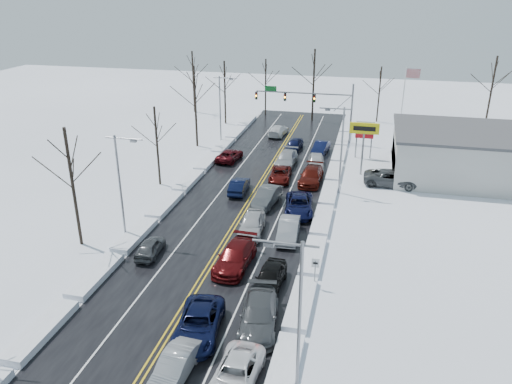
% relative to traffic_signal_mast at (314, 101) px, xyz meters
% --- Properties ---
extents(ground, '(160.00, 160.00, 0.00)m').
position_rel_traffic_signal_mast_xyz_m(ground, '(-3.45, -27.99, -5.48)').
color(ground, white).
rests_on(ground, ground).
extents(road_surface, '(14.00, 84.00, 0.01)m').
position_rel_traffic_signal_mast_xyz_m(road_surface, '(-3.45, -25.99, -5.47)').
color(road_surface, black).
rests_on(road_surface, ground).
extents(snow_bank_left, '(1.57, 72.00, 0.51)m').
position_rel_traffic_signal_mast_xyz_m(snow_bank_left, '(-11.05, -25.99, -5.48)').
color(snow_bank_left, white).
rests_on(snow_bank_left, ground).
extents(snow_bank_right, '(1.57, 72.00, 0.51)m').
position_rel_traffic_signal_mast_xyz_m(snow_bank_right, '(4.15, -25.99, -5.48)').
color(snow_bank_right, white).
rests_on(snow_bank_right, ground).
extents(traffic_signal_mast, '(13.28, 0.39, 8.00)m').
position_rel_traffic_signal_mast_xyz_m(traffic_signal_mast, '(0.00, 0.00, 0.00)').
color(traffic_signal_mast, slate).
rests_on(traffic_signal_mast, ground).
extents(tires_plus_sign, '(3.20, 0.34, 6.00)m').
position_rel_traffic_signal_mast_xyz_m(tires_plus_sign, '(7.05, -12.00, -0.49)').
color(tires_plus_sign, slate).
rests_on(tires_plus_sign, ground).
extents(used_vehicles_sign, '(2.20, 0.22, 4.65)m').
position_rel_traffic_signal_mast_xyz_m(used_vehicles_sign, '(7.05, -5.99, -2.16)').
color(used_vehicles_sign, slate).
rests_on(used_vehicles_sign, ground).
extents(speed_limit_sign, '(0.55, 0.09, 2.35)m').
position_rel_traffic_signal_mast_xyz_m(speed_limit_sign, '(4.75, -35.99, -3.84)').
color(speed_limit_sign, slate).
rests_on(speed_limit_sign, ground).
extents(flagpole, '(1.87, 1.20, 10.00)m').
position_rel_traffic_signal_mast_xyz_m(flagpole, '(11.72, 2.01, 0.45)').
color(flagpole, silver).
rests_on(flagpole, ground).
extents(dealership_building, '(20.40, 12.40, 5.30)m').
position_rel_traffic_signal_mast_xyz_m(dealership_building, '(20.53, -9.99, -2.82)').
color(dealership_building, '#B0B0AB').
rests_on(dealership_building, ground).
extents(streetlight_se, '(3.20, 0.25, 9.00)m').
position_rel_traffic_signal_mast_xyz_m(streetlight_se, '(4.85, -45.99, -0.17)').
color(streetlight_se, slate).
rests_on(streetlight_se, ground).
extents(streetlight_ne, '(3.20, 0.25, 9.00)m').
position_rel_traffic_signal_mast_xyz_m(streetlight_ne, '(4.85, -17.99, -0.17)').
color(streetlight_ne, slate).
rests_on(streetlight_ne, ground).
extents(streetlight_sw, '(3.20, 0.25, 9.00)m').
position_rel_traffic_signal_mast_xyz_m(streetlight_sw, '(-11.74, -31.99, -0.17)').
color(streetlight_sw, slate).
rests_on(streetlight_sw, ground).
extents(streetlight_nw, '(3.20, 0.25, 9.00)m').
position_rel_traffic_signal_mast_xyz_m(streetlight_nw, '(-11.74, -3.99, -0.17)').
color(streetlight_nw, slate).
rests_on(streetlight_nw, ground).
extents(tree_left_b, '(4.00, 4.00, 10.00)m').
position_rel_traffic_signal_mast_xyz_m(tree_left_b, '(-14.95, -33.99, 1.51)').
color(tree_left_b, '#2D231C').
rests_on(tree_left_b, ground).
extents(tree_left_c, '(3.40, 3.40, 8.50)m').
position_rel_traffic_signal_mast_xyz_m(tree_left_c, '(-13.95, -19.99, 0.46)').
color(tree_left_c, '#2D231C').
rests_on(tree_left_c, ground).
extents(tree_left_d, '(4.20, 4.20, 10.50)m').
position_rel_traffic_signal_mast_xyz_m(tree_left_d, '(-14.65, -5.99, 1.86)').
color(tree_left_d, '#2D231C').
rests_on(tree_left_d, ground).
extents(tree_left_e, '(3.80, 3.80, 9.50)m').
position_rel_traffic_signal_mast_xyz_m(tree_left_e, '(-14.25, 6.01, 1.16)').
color(tree_left_e, '#2D231C').
rests_on(tree_left_e, ground).
extents(tree_far_a, '(4.00, 4.00, 10.00)m').
position_rel_traffic_signal_mast_xyz_m(tree_far_a, '(-21.45, 12.01, 1.51)').
color(tree_far_a, '#2D231C').
rests_on(tree_far_a, ground).
extents(tree_far_b, '(3.60, 3.60, 9.00)m').
position_rel_traffic_signal_mast_xyz_m(tree_far_b, '(-9.45, 13.01, 0.81)').
color(tree_far_b, '#2D231C').
rests_on(tree_far_b, ground).
extents(tree_far_c, '(4.40, 4.40, 11.00)m').
position_rel_traffic_signal_mast_xyz_m(tree_far_c, '(-1.45, 11.01, 2.21)').
color(tree_far_c, '#2D231C').
rests_on(tree_far_c, ground).
extents(tree_far_d, '(3.40, 3.40, 8.50)m').
position_rel_traffic_signal_mast_xyz_m(tree_far_d, '(8.55, 12.51, 0.46)').
color(tree_far_d, '#2D231C').
rests_on(tree_far_d, ground).
extents(tree_far_e, '(4.20, 4.20, 10.50)m').
position_rel_traffic_signal_mast_xyz_m(tree_far_e, '(24.55, 13.01, 1.86)').
color(tree_far_e, '#2D231C').
rests_on(tree_far_e, ground).
extents(queued_car_1, '(1.80, 4.49, 1.45)m').
position_rel_traffic_signal_mast_xyz_m(queued_car_1, '(-1.61, -46.57, -5.48)').
color(queued_car_1, '#93969A').
rests_on(queued_car_1, ground).
extents(queued_car_2, '(3.32, 5.94, 1.57)m').
position_rel_traffic_signal_mast_xyz_m(queued_car_2, '(-1.55, -42.79, -5.48)').
color(queued_car_2, black).
rests_on(queued_car_2, ground).
extents(queued_car_3, '(2.59, 5.82, 1.66)m').
position_rel_traffic_signal_mast_xyz_m(queued_car_3, '(-1.52, -34.48, -5.48)').
color(queued_car_3, '#4E0A0C').
rests_on(queued_car_3, ground).
extents(queued_car_4, '(2.36, 5.09, 1.69)m').
position_rel_traffic_signal_mast_xyz_m(queued_car_4, '(-1.60, -28.78, -5.48)').
color(queued_car_4, silver).
rests_on(queued_car_4, ground).
extents(queued_car_5, '(2.40, 5.16, 1.64)m').
position_rel_traffic_signal_mast_xyz_m(queued_car_5, '(-1.60, -22.57, -5.48)').
color(queued_car_5, '#45484A').
rests_on(queued_car_5, ground).
extents(queued_car_6, '(2.61, 4.97, 1.33)m').
position_rel_traffic_signal_mast_xyz_m(queued_car_6, '(-1.55, -15.81, -5.48)').
color(queued_car_6, '#490C09').
rests_on(queued_car_6, ground).
extents(queued_car_7, '(2.36, 5.49, 1.58)m').
position_rel_traffic_signal_mast_xyz_m(queued_car_7, '(-1.75, -10.71, -5.48)').
color(queued_car_7, '#9EA1A6').
rests_on(queued_car_7, ground).
extents(queued_car_8, '(2.07, 4.34, 1.43)m').
position_rel_traffic_signal_mast_xyz_m(queued_car_8, '(-1.73, -4.75, -5.48)').
color(queued_car_8, black).
rests_on(queued_car_8, ground).
extents(queued_car_10, '(2.50, 5.06, 1.38)m').
position_rel_traffic_signal_mast_xyz_m(queued_car_10, '(1.78, -46.29, -5.48)').
color(queued_car_10, white).
rests_on(queued_car_10, ground).
extents(queued_car_11, '(3.09, 5.99, 1.66)m').
position_rel_traffic_signal_mast_xyz_m(queued_car_11, '(1.86, -41.11, -5.48)').
color(queued_car_11, '#45484B').
rests_on(queued_car_11, ground).
extents(queued_car_12, '(2.04, 4.71, 1.58)m').
position_rel_traffic_signal_mast_xyz_m(queued_car_12, '(1.65, -36.70, -5.48)').
color(queued_car_12, black).
rests_on(queued_car_12, ground).
extents(queued_car_13, '(1.98, 4.87, 1.57)m').
position_rel_traffic_signal_mast_xyz_m(queued_car_13, '(1.67, -29.02, -5.48)').
color(queued_car_13, '#97999E').
rests_on(queued_car_13, ground).
extents(queued_car_14, '(3.31, 5.90, 1.56)m').
position_rel_traffic_signal_mast_xyz_m(queued_car_14, '(1.75, -23.71, -5.48)').
color(queued_car_14, black).
rests_on(queued_car_14, ground).
extents(queued_car_15, '(2.39, 5.60, 1.61)m').
position_rel_traffic_signal_mast_xyz_m(queued_car_15, '(1.88, -15.80, -5.48)').
color(queued_car_15, '#430E09').
rests_on(queued_car_15, ground).
extents(queued_car_16, '(2.40, 4.84, 1.59)m').
position_rel_traffic_signal_mast_xyz_m(queued_car_16, '(1.83, -10.98, -5.48)').
color(queued_car_16, silver).
rests_on(queued_car_16, ground).
extents(queued_car_17, '(2.10, 4.71, 1.50)m').
position_rel_traffic_signal_mast_xyz_m(queued_car_17, '(1.76, -5.43, -5.48)').
color(queued_car_17, black).
rests_on(queued_car_17, ground).
extents(oncoming_car_0, '(1.74, 4.46, 1.45)m').
position_rel_traffic_signal_mast_xyz_m(oncoming_car_0, '(-5.03, -20.22, -5.48)').
color(oncoming_car_0, black).
rests_on(oncoming_car_0, ground).
extents(oncoming_car_1, '(2.70, 5.02, 1.34)m').
position_rel_traffic_signal_mast_xyz_m(oncoming_car_1, '(-8.79, -10.70, -5.48)').
color(oncoming_car_1, '#45090E').
rests_on(oncoming_car_1, ground).
extents(oncoming_car_2, '(2.50, 5.21, 1.47)m').
position_rel_traffic_signal_mast_xyz_m(oncoming_car_2, '(-5.09, 1.44, -5.48)').
color(oncoming_car_2, white).
rests_on(oncoming_car_2, ground).
extents(oncoming_car_3, '(1.89, 4.04, 1.34)m').
position_rel_traffic_signal_mast_xyz_m(oncoming_car_3, '(-8.59, -34.31, -5.48)').
color(oncoming_car_3, '#45474A').
rests_on(oncoming_car_3, ground).
extents(parked_car_0, '(6.10, 2.94, 1.67)m').
position_rel_traffic_signal_mast_xyz_m(parked_car_0, '(10.43, -14.66, -5.48)').
color(parked_car_0, '#434648').
rests_on(parked_car_0, ground).
extents(parked_car_1, '(2.67, 5.60, 1.57)m').
position_rel_traffic_signal_mast_xyz_m(parked_car_1, '(13.42, -11.82, -5.48)').
color(parked_car_1, silver).
rests_on(parked_car_1, ground).
extents(parked_car_2, '(2.57, 5.07, 1.65)m').
position_rel_traffic_signal_mast_xyz_m(parked_car_2, '(11.70, -4.98, -5.48)').
color(parked_car_2, black).
rests_on(parked_car_2, ground).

